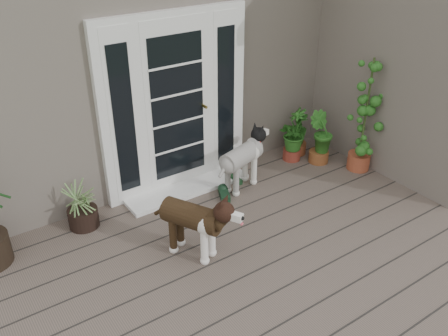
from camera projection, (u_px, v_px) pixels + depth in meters
deck at (310, 278)px, 4.71m from camera, size 6.20×4.60×0.12m
house_main at (117, 35)px, 7.03m from camera, size 7.40×4.00×3.10m
house_wing at (427, 54)px, 6.20m from camera, size 1.60×2.40×3.10m
door_unit at (176, 104)px, 5.63m from camera, size 1.90×0.14×2.15m
door_step at (188, 188)px, 6.00m from camera, size 1.60×0.40×0.05m
brindle_dog at (192, 226)px, 4.77m from camera, size 0.68×0.88×0.67m
white_dog at (241, 165)px, 5.91m from camera, size 0.84×0.54×0.65m
spider_plant at (81, 204)px, 5.21m from camera, size 0.70×0.70×0.58m
herb_a at (293, 142)px, 6.59m from camera, size 0.61×0.61×0.55m
herb_b at (320, 145)px, 6.53m from camera, size 0.49×0.49×0.52m
herb_c at (296, 136)px, 6.76m from camera, size 0.43×0.43×0.53m
sapling at (366, 114)px, 6.11m from camera, size 0.61×0.61×1.57m
clog_left at (235, 179)px, 6.17m from camera, size 0.14×0.28×0.08m
clog_right at (224, 193)px, 5.85m from camera, size 0.27×0.36×0.10m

